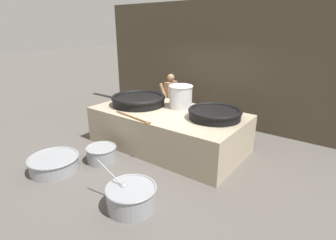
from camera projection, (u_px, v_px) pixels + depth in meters
ground_plane at (168, 145)px, 6.52m from camera, size 60.00×60.00×0.00m
back_wall at (216, 64)px, 7.73m from camera, size 8.11×0.24×3.53m
hearth_platform at (168, 129)px, 6.37m from camera, size 3.63×1.92×0.90m
giant_wok_near at (139, 100)px, 6.70m from camera, size 1.38×1.38×0.25m
giant_wok_far at (215, 113)px, 5.69m from camera, size 1.17×1.17×0.22m
stock_pot at (181, 96)px, 6.40m from camera, size 0.59×0.59×0.56m
stirring_paddle at (134, 118)px, 5.72m from camera, size 1.15×0.23×0.04m
cook at (171, 98)px, 7.71m from camera, size 0.35×0.55×1.53m
prep_bowl_vegetables at (131, 196)px, 4.22m from camera, size 1.07×0.83×0.72m
prep_bowl_meat at (54, 163)px, 5.33m from camera, size 1.00×1.00×0.31m
prep_bowl_extra at (102, 153)px, 5.71m from camera, size 0.66×0.66×0.34m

